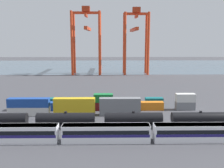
# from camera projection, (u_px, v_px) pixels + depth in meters

# --- Properties ---
(ground_plane) EXTENTS (420.00, 420.00, 0.00)m
(ground_plane) POSITION_uv_depth(u_px,v_px,m) (112.00, 89.00, 118.04)
(ground_plane) COLOR #424247
(harbour_water) EXTENTS (400.00, 110.00, 0.01)m
(harbour_water) POSITION_uv_depth(u_px,v_px,m) (110.00, 66.00, 218.60)
(harbour_water) COLOR #475B6B
(harbour_water) RESTS_ON ground_plane
(passenger_train) EXTENTS (59.39, 3.14, 3.90)m
(passenger_train) POSITION_uv_depth(u_px,v_px,m) (106.00, 132.00, 56.92)
(passenger_train) COLOR silver
(passenger_train) RESTS_ON ground_plane
(freight_tank_row) EXTENTS (65.85, 2.89, 4.35)m
(freight_tank_row) POSITION_uv_depth(u_px,v_px,m) (100.00, 120.00, 65.81)
(freight_tank_row) COLOR #232326
(freight_tank_row) RESTS_ON ground_plane
(shipping_container_1) EXTENTS (12.10, 2.44, 2.60)m
(shipping_container_1) POSITION_uv_depth(u_px,v_px,m) (29.00, 111.00, 76.78)
(shipping_container_1) COLOR silver
(shipping_container_1) RESTS_ON ground_plane
(shipping_container_2) EXTENTS (12.10, 2.44, 2.60)m
(shipping_container_2) POSITION_uv_depth(u_px,v_px,m) (29.00, 103.00, 76.33)
(shipping_container_2) COLOR #1C4299
(shipping_container_2) RESTS_ON shipping_container_1
(shipping_container_3) EXTENTS (12.10, 2.44, 2.60)m
(shipping_container_3) POSITION_uv_depth(u_px,v_px,m) (75.00, 111.00, 76.98)
(shipping_container_3) COLOR gold
(shipping_container_3) RESTS_ON ground_plane
(shipping_container_4) EXTENTS (12.10, 2.44, 2.60)m
(shipping_container_4) POSITION_uv_depth(u_px,v_px,m) (74.00, 102.00, 76.54)
(shipping_container_4) COLOR gold
(shipping_container_4) RESTS_ON shipping_container_3
(shipping_container_5) EXTENTS (12.10, 2.44, 2.60)m
(shipping_container_5) POSITION_uv_depth(u_px,v_px,m) (120.00, 111.00, 77.19)
(shipping_container_5) COLOR slate
(shipping_container_5) RESTS_ON ground_plane
(shipping_container_6) EXTENTS (12.10, 2.44, 2.60)m
(shipping_container_6) POSITION_uv_depth(u_px,v_px,m) (120.00, 102.00, 76.74)
(shipping_container_6) COLOR slate
(shipping_container_6) RESTS_ON shipping_container_5
(shipping_container_7) EXTENTS (6.04, 2.44, 2.60)m
(shipping_container_7) POSITION_uv_depth(u_px,v_px,m) (21.00, 106.00, 82.34)
(shipping_container_7) COLOR orange
(shipping_container_7) RESTS_ON ground_plane
(shipping_container_8) EXTENTS (12.10, 2.44, 2.60)m
(shipping_container_8) POSITION_uv_depth(u_px,v_px,m) (62.00, 106.00, 82.54)
(shipping_container_8) COLOR #1C4299
(shipping_container_8) RESTS_ON ground_plane
(shipping_container_9) EXTENTS (6.04, 2.44, 2.60)m
(shipping_container_9) POSITION_uv_depth(u_px,v_px,m) (103.00, 106.00, 82.74)
(shipping_container_9) COLOR maroon
(shipping_container_9) RESTS_ON ground_plane
(shipping_container_10) EXTENTS (6.04, 2.44, 2.60)m
(shipping_container_10) POSITION_uv_depth(u_px,v_px,m) (103.00, 98.00, 82.29)
(shipping_container_10) COLOR #197538
(shipping_container_10) RESTS_ON shipping_container_9
(shipping_container_11) EXTENTS (12.10, 2.44, 2.60)m
(shipping_container_11) POSITION_uv_depth(u_px,v_px,m) (144.00, 106.00, 82.94)
(shipping_container_11) COLOR orange
(shipping_container_11) RESTS_ON ground_plane
(shipping_container_12) EXTENTS (6.04, 2.44, 2.60)m
(shipping_container_12) POSITION_uv_depth(u_px,v_px,m) (185.00, 106.00, 83.13)
(shipping_container_12) COLOR slate
(shipping_container_12) RESTS_ON ground_plane
(shipping_container_13) EXTENTS (6.04, 2.44, 2.60)m
(shipping_container_13) POSITION_uv_depth(u_px,v_px,m) (185.00, 98.00, 82.69)
(shipping_container_13) COLOR silver
(shipping_container_13) RESTS_ON shipping_container_12
(shipping_container_14) EXTENTS (12.10, 2.44, 2.60)m
(shipping_container_14) POSITION_uv_depth(u_px,v_px,m) (37.00, 102.00, 88.02)
(shipping_container_14) COLOR #146066
(shipping_container_14) RESTS_ON ground_plane
(shipping_container_15) EXTENTS (12.10, 2.44, 2.60)m
(shipping_container_15) POSITION_uv_depth(u_px,v_px,m) (76.00, 102.00, 88.22)
(shipping_container_15) COLOR slate
(shipping_container_15) RESTS_ON ground_plane
(shipping_container_16) EXTENTS (6.04, 2.44, 2.60)m
(shipping_container_16) POSITION_uv_depth(u_px,v_px,m) (115.00, 102.00, 88.42)
(shipping_container_16) COLOR maroon
(shipping_container_16) RESTS_ON ground_plane
(shipping_container_17) EXTENTS (6.04, 2.44, 2.60)m
(shipping_container_17) POSITION_uv_depth(u_px,v_px,m) (154.00, 101.00, 88.63)
(shipping_container_17) COLOR #146066
(shipping_container_17) RESTS_ON ground_plane
(gantry_crane_west) EXTENTS (18.55, 37.64, 42.33)m
(gantry_crane_west) POSITION_uv_depth(u_px,v_px,m) (87.00, 34.00, 166.58)
(gantry_crane_west) COLOR red
(gantry_crane_west) RESTS_ON ground_plane
(gantry_crane_central) EXTENTS (16.02, 41.45, 41.77)m
(gantry_crane_central) POSITION_uv_depth(u_px,v_px,m) (135.00, 34.00, 167.87)
(gantry_crane_central) COLOR red
(gantry_crane_central) RESTS_ON ground_plane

